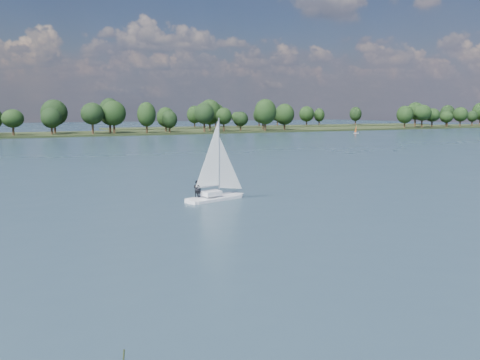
% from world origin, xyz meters
% --- Properties ---
extents(ground, '(700.00, 700.00, 0.00)m').
position_xyz_m(ground, '(0.00, 100.00, 0.00)').
color(ground, '#233342').
rests_on(ground, ground).
extents(far_shore, '(660.00, 40.00, 1.50)m').
position_xyz_m(far_shore, '(0.00, 212.00, 0.00)').
color(far_shore, black).
rests_on(far_shore, ground).
extents(far_shore_back, '(220.00, 30.00, 1.40)m').
position_xyz_m(far_shore_back, '(160.00, 260.00, 0.00)').
color(far_shore_back, black).
rests_on(far_shore_back, ground).
extents(sailboat, '(7.88, 4.13, 9.99)m').
position_xyz_m(sailboat, '(6.68, 34.48, 2.79)').
color(sailboat, white).
rests_on(sailboat, ground).
extents(dinghy_orange, '(2.48, 1.15, 3.85)m').
position_xyz_m(dinghy_orange, '(139.90, 167.42, 0.91)').
color(dinghy_orange, white).
rests_on(dinghy_orange, ground).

